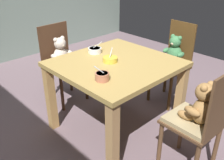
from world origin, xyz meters
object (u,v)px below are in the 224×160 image
at_px(porridge_bowl_yellow_center, 110,59).
at_px(porridge_bowl_terracotta_near_left, 102,76).
at_px(dining_table, 116,74).
at_px(teddy_chair_near_front, 199,115).
at_px(porridge_bowl_white_far_center, 95,50).
at_px(teddy_chair_far_center, 61,58).
at_px(teddy_chair_near_right, 173,58).

bearing_deg(porridge_bowl_yellow_center, porridge_bowl_terracotta_near_left, -142.80).
height_order(dining_table, porridge_bowl_terracotta_near_left, porridge_bowl_terracotta_near_left).
bearing_deg(teddy_chair_near_front, porridge_bowl_yellow_center, 6.92).
bearing_deg(porridge_bowl_white_far_center, porridge_bowl_terracotta_near_left, -124.94).
relative_size(teddy_chair_far_center, porridge_bowl_white_far_center, 6.80).
bearing_deg(porridge_bowl_terracotta_near_left, teddy_chair_near_front, -59.87).
bearing_deg(porridge_bowl_yellow_center, porridge_bowl_white_far_center, 79.65).
distance_m(teddy_chair_far_center, teddy_chair_near_right, 1.29).
bearing_deg(porridge_bowl_terracotta_near_left, dining_table, 29.52).
height_order(porridge_bowl_white_far_center, porridge_bowl_terracotta_near_left, porridge_bowl_terracotta_near_left).
bearing_deg(teddy_chair_near_front, dining_table, 4.96).
height_order(porridge_bowl_yellow_center, porridge_bowl_terracotta_near_left, porridge_bowl_terracotta_near_left).
distance_m(teddy_chair_near_right, porridge_bowl_white_far_center, 0.95).
xyz_separation_m(porridge_bowl_white_far_center, porridge_bowl_terracotta_near_left, (-0.35, -0.51, 0.01)).
bearing_deg(teddy_chair_far_center, porridge_bowl_yellow_center, -1.49).
bearing_deg(porridge_bowl_yellow_center, teddy_chair_near_right, -6.18).
xyz_separation_m(teddy_chair_far_center, porridge_bowl_terracotta_near_left, (-0.29, -1.04, 0.22)).
relative_size(teddy_chair_near_front, porridge_bowl_white_far_center, 7.00).
xyz_separation_m(porridge_bowl_yellow_center, porridge_bowl_terracotta_near_left, (-0.30, -0.23, 0.01)).
bearing_deg(teddy_chair_near_right, porridge_bowl_yellow_center, -4.35).
height_order(dining_table, porridge_bowl_yellow_center, porridge_bowl_yellow_center).
relative_size(dining_table, porridge_bowl_yellow_center, 7.60).
xyz_separation_m(dining_table, teddy_chair_near_right, (0.87, -0.06, -0.07)).
distance_m(teddy_chair_near_front, teddy_chair_near_right, 1.14).
bearing_deg(porridge_bowl_terracotta_near_left, porridge_bowl_yellow_center, 37.20).
height_order(dining_table, teddy_chair_far_center, teddy_chair_far_center).
distance_m(dining_table, porridge_bowl_terracotta_near_left, 0.42).
xyz_separation_m(teddy_chair_far_center, teddy_chair_near_front, (0.09, -1.70, 0.00)).
distance_m(teddy_chair_near_front, porridge_bowl_white_far_center, 1.18).
bearing_deg(porridge_bowl_white_far_center, teddy_chair_near_right, -23.78).
height_order(dining_table, teddy_chair_near_front, teddy_chair_near_front).
distance_m(porridge_bowl_white_far_center, porridge_bowl_yellow_center, 0.28).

